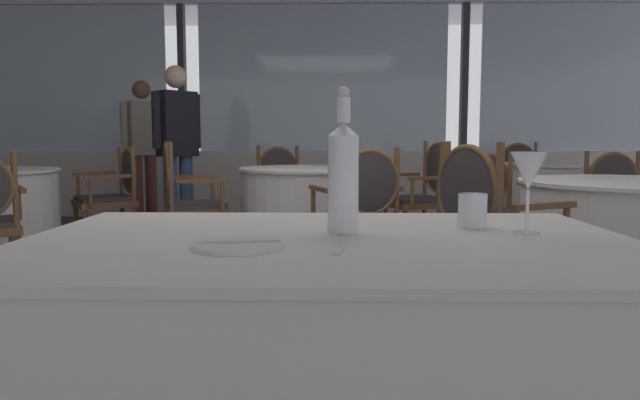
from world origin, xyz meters
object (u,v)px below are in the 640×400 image
at_px(water_tumbler, 472,210).
at_px(dining_chair_0_0, 281,184).
at_px(dining_chair_0_3, 425,188).
at_px(dining_chair_2_3, 456,186).
at_px(dining_chair_2_0, 603,197).
at_px(dining_chair_3_2, 486,227).
at_px(dining_chair_1_1, 114,190).
at_px(water_bottle, 343,174).
at_px(dining_chair_2_2, 521,177).
at_px(dining_chair_0_2, 361,208).
at_px(diner_person_1, 177,142).
at_px(dining_chair_0_1, 184,195).
at_px(dining_chair_3_1, 500,204).
at_px(diner_person_0, 143,143).
at_px(wine_glass, 529,173).
at_px(side_plate, 239,245).

xyz_separation_m(water_tumbler, dining_chair_0_0, (-0.86, 4.22, -0.25)).
bearing_deg(dining_chair_0_3, dining_chair_2_3, -145.91).
xyz_separation_m(dining_chair_2_0, dining_chair_3_2, (-1.44, -1.90, 0.04)).
distance_m(dining_chair_1_1, dining_chair_2_3, 3.16).
xyz_separation_m(water_bottle, dining_chair_1_1, (-1.92, 3.58, -0.35)).
bearing_deg(water_tumbler, dining_chair_2_2, 70.64).
xyz_separation_m(dining_chair_0_2, dining_chair_0_3, (0.63, 1.32, 0.02)).
distance_m(dining_chair_0_3, diner_person_1, 2.41).
relative_size(dining_chair_0_1, dining_chair_3_1, 1.08).
height_order(dining_chair_3_2, diner_person_0, diner_person_0).
height_order(wine_glass, dining_chair_1_1, wine_glass).
bearing_deg(dining_chair_2_3, dining_chair_1_1, -169.59).
distance_m(water_tumbler, dining_chair_0_2, 2.30).
xyz_separation_m(dining_chair_0_2, diner_person_1, (-1.69, 1.83, 0.42)).
height_order(wine_glass, dining_chair_0_1, dining_chair_0_1).
relative_size(dining_chair_1_1, diner_person_1, 0.55).
bearing_deg(diner_person_1, water_tumbler, 155.87).
bearing_deg(dining_chair_0_1, water_tumbler, -82.49).
height_order(water_bottle, dining_chair_2_0, water_bottle).
relative_size(dining_chair_0_0, dining_chair_0_3, 0.95).
distance_m(wine_glass, diner_person_0, 5.93).
bearing_deg(dining_chair_1_1, dining_chair_2_0, 141.38).
bearing_deg(dining_chair_2_0, dining_chair_0_2, 113.24).
bearing_deg(dining_chair_2_2, dining_chair_0_1, -57.16).
height_order(dining_chair_1_1, dining_chair_2_0, dining_chair_1_1).
bearing_deg(water_tumbler, dining_chair_0_0, 101.48).
height_order(dining_chair_0_1, dining_chair_0_2, dining_chair_0_1).
bearing_deg(dining_chair_2_0, dining_chair_0_0, 67.68).
bearing_deg(dining_chair_0_3, dining_chair_0_1, -0.00).
height_order(water_tumbler, dining_chair_0_0, dining_chair_0_0).
relative_size(water_bottle, dining_chair_0_0, 0.38).
bearing_deg(dining_chair_3_1, side_plate, -51.99).
distance_m(dining_chair_0_1, dining_chair_1_1, 0.97).
height_order(water_bottle, dining_chair_0_2, water_bottle).
xyz_separation_m(dining_chair_0_3, dining_chair_3_2, (-0.08, -2.32, 0.01)).
xyz_separation_m(dining_chair_2_0, dining_chair_3_1, (-0.97, -0.51, -0.00)).
bearing_deg(dining_chair_3_2, dining_chair_0_1, 112.41).
relative_size(dining_chair_3_1, dining_chair_3_2, 0.92).
bearing_deg(dining_chair_3_1, dining_chair_1_1, -131.55).
relative_size(dining_chair_0_3, dining_chair_2_3, 1.06).
distance_m(dining_chair_2_0, dining_chair_2_2, 1.93).
bearing_deg(dining_chair_2_2, diner_person_1, -75.70).
bearing_deg(dining_chair_2_2, wine_glass, -18.91).
height_order(wine_glass, dining_chair_0_2, wine_glass).
xyz_separation_m(water_bottle, water_tumbler, (0.34, 0.09, -0.10)).
height_order(dining_chair_0_1, diner_person_0, diner_person_0).
bearing_deg(dining_chair_1_1, dining_chair_2_2, 167.55).
distance_m(water_tumbler, diner_person_1, 4.51).
distance_m(dining_chair_0_0, dining_chair_3_1, 2.31).
xyz_separation_m(dining_chair_0_2, dining_chair_3_1, (1.02, 0.38, -0.02)).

